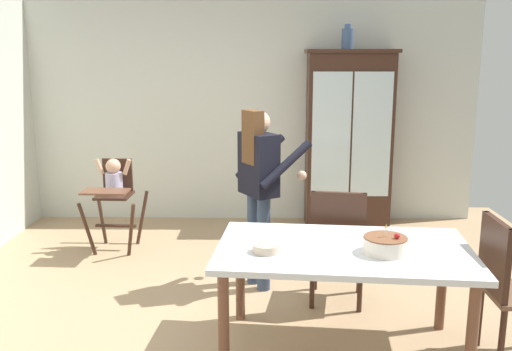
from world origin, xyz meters
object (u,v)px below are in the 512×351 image
at_px(ceramic_vase, 347,38).
at_px(dining_chair_right_end, 508,281).
at_px(adult_person, 259,177).
at_px(serving_bowl, 266,248).
at_px(dining_table, 343,260).
at_px(birthday_cake, 385,245).
at_px(china_cabinet, 348,139).
at_px(dining_chair_far_side, 338,239).
at_px(high_chair_with_toddler, 114,188).

bearing_deg(ceramic_vase, dining_chair_right_end, -77.91).
xyz_separation_m(adult_person, serving_bowl, (0.06, -1.18, -0.20)).
bearing_deg(dining_table, birthday_cake, -22.72).
distance_m(adult_person, serving_bowl, 1.20).
xyz_separation_m(china_cabinet, ceramic_vase, (-0.05, 0.00, 1.13)).
relative_size(china_cabinet, dining_table, 1.17).
xyz_separation_m(adult_person, dining_chair_far_side, (0.62, -0.38, -0.41)).
bearing_deg(dining_chair_far_side, birthday_cake, 112.15).
relative_size(serving_bowl, dining_chair_far_side, 0.19).
height_order(dining_table, dining_chair_far_side, dining_chair_far_side).
bearing_deg(china_cabinet, high_chair_with_toddler, -160.08).
xyz_separation_m(serving_bowl, dining_chair_far_side, (0.56, 0.80, -0.21)).
bearing_deg(dining_chair_far_side, high_chair_with_toddler, -22.93).
xyz_separation_m(adult_person, dining_table, (0.56, -1.08, -0.31)).
distance_m(birthday_cake, serving_bowl, 0.75).
xyz_separation_m(ceramic_vase, dining_chair_far_side, (-0.34, -2.20, -1.59)).
distance_m(china_cabinet, serving_bowl, 3.15).
height_order(serving_bowl, dining_chair_far_side, dining_chair_far_side).
height_order(birthday_cake, serving_bowl, birthday_cake).
height_order(adult_person, dining_chair_far_side, adult_person).
bearing_deg(china_cabinet, dining_chair_right_end, -78.81).
height_order(high_chair_with_toddler, dining_chair_far_side, dining_chair_far_side).
relative_size(ceramic_vase, dining_table, 0.16).
relative_size(china_cabinet, adult_person, 1.33).
distance_m(birthday_cake, dining_chair_far_side, 0.86).
distance_m(dining_table, birthday_cake, 0.30).
xyz_separation_m(china_cabinet, dining_chair_far_side, (-0.39, -2.20, -0.46)).
xyz_separation_m(china_cabinet, birthday_cake, (-0.20, -3.00, -0.23)).
relative_size(birthday_cake, dining_chair_far_side, 0.29).
bearing_deg(high_chair_with_toddler, ceramic_vase, 22.47).
relative_size(ceramic_vase, birthday_cake, 0.96).
height_order(ceramic_vase, serving_bowl, ceramic_vase).
bearing_deg(dining_chair_far_side, dining_chair_right_end, 149.73).
relative_size(adult_person, birthday_cake, 5.47).
distance_m(birthday_cake, dining_chair_right_end, 0.83).
bearing_deg(dining_table, ceramic_vase, 82.20).
relative_size(china_cabinet, serving_bowl, 11.27).
distance_m(dining_table, dining_chair_right_end, 1.05).
xyz_separation_m(ceramic_vase, high_chair_with_toddler, (-2.44, -0.91, -1.49)).
xyz_separation_m(dining_table, dining_chair_right_end, (1.04, -0.10, -0.10)).
relative_size(ceramic_vase, adult_person, 0.18).
xyz_separation_m(adult_person, dining_chair_right_end, (1.60, -1.18, -0.41)).
xyz_separation_m(china_cabinet, serving_bowl, (-0.95, -2.99, -0.25)).
bearing_deg(birthday_cake, serving_bowl, 179.46).
distance_m(high_chair_with_toddler, dining_chair_right_end, 3.73).
bearing_deg(ceramic_vase, china_cabinet, -4.25).
height_order(dining_table, dining_chair_right_end, dining_chair_right_end).
height_order(china_cabinet, ceramic_vase, ceramic_vase).
height_order(dining_table, birthday_cake, birthday_cake).
height_order(adult_person, serving_bowl, adult_person).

